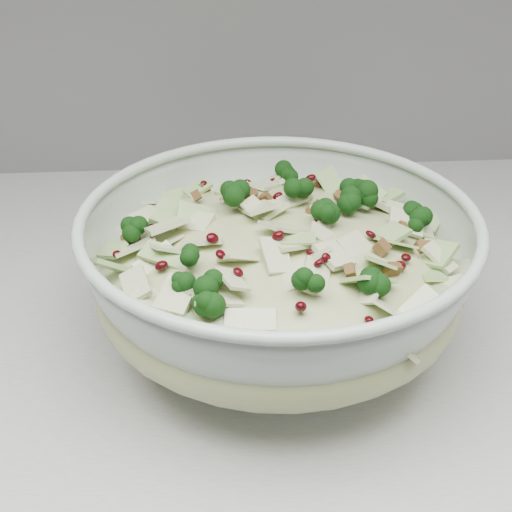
{
  "coord_description": "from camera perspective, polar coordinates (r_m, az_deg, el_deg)",
  "views": [
    {
      "loc": [
        -0.33,
        1.12,
        1.28
      ],
      "look_at": [
        -0.3,
        1.59,
        0.99
      ],
      "focal_mm": 50.0,
      "sensor_mm": 36.0,
      "label": 1
    }
  ],
  "objects": [
    {
      "name": "mixing_bowl",
      "position": [
        0.58,
        1.75,
        -1.75
      ],
      "size": [
        0.41,
        0.41,
        0.13
      ],
      "rotation": [
        0.0,
        0.0,
        0.4
      ],
      "color": "#B7C9BA",
      "rests_on": "counter"
    },
    {
      "name": "salad",
      "position": [
        0.57,
        1.78,
        -0.02
      ],
      "size": [
        0.41,
        0.41,
        0.13
      ],
      "rotation": [
        0.0,
        0.0,
        0.56
      ],
      "color": "#BFC587",
      "rests_on": "mixing_bowl"
    }
  ]
}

